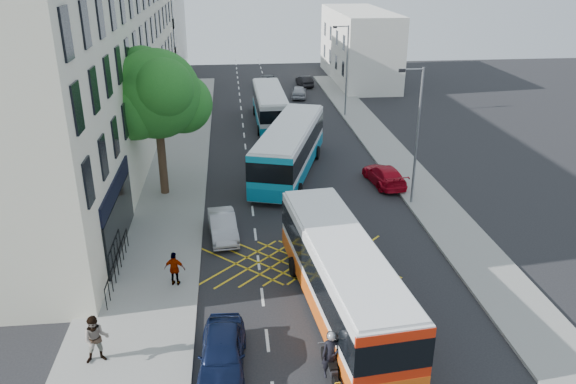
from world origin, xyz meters
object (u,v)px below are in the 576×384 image
object	(u,v)px
pedestrian_near	(96,339)
pedestrian_far	(175,269)
bus_mid	(290,149)
red_hatchback	(384,175)
street_tree	(156,95)
lamp_near	(416,130)
bus_far	(270,106)
distant_car_silver	(299,92)
lamp_far	(346,66)
distant_car_dark	(305,81)
parked_car_blue	(222,352)
parked_car_silver	(223,226)
bus_near	(341,276)
distant_car_grey	(268,81)
motorbike	(331,357)

from	to	relation	value
pedestrian_near	pedestrian_far	xyz separation A→B (m)	(2.38, 4.91, -0.14)
bus_mid	red_hatchback	xyz separation A→B (m)	(5.90, -2.55, -1.15)
street_tree	lamp_near	distance (m)	15.10
red_hatchback	bus_far	bearing A→B (deg)	-74.63
street_tree	distant_car_silver	distance (m)	27.85
red_hatchback	distant_car_silver	world-z (taller)	distant_car_silver
lamp_far	distant_car_dark	bearing A→B (deg)	98.30
lamp_far	bus_far	world-z (taller)	lamp_far
parked_car_blue	parked_car_silver	world-z (taller)	parked_car_blue
bus_far	distant_car_silver	size ratio (longest dim) A/B	2.85
lamp_far	parked_car_blue	xyz separation A→B (m)	(-11.10, -33.40, -3.93)
parked_car_blue	red_hatchback	xyz separation A→B (m)	(10.40, 16.67, -0.06)
bus_near	distant_car_grey	distance (m)	43.65
street_tree	bus_near	world-z (taller)	street_tree
distant_car_grey	pedestrian_near	bearing A→B (deg)	-94.12
bus_far	distant_car_grey	size ratio (longest dim) A/B	2.39
lamp_near	bus_mid	xyz separation A→B (m)	(-6.59, 5.83, -2.83)
parked_car_silver	pedestrian_far	world-z (taller)	pedestrian_far
red_hatchback	bus_near	bearing A→B (deg)	60.70
parked_car_blue	parked_car_silver	size ratio (longest dim) A/B	1.05
parked_car_silver	parked_car_blue	bearing A→B (deg)	-95.82
bus_near	distant_car_dark	xyz separation A→B (m)	(4.30, 43.55, -1.11)
lamp_far	bus_far	distance (m)	7.79
bus_near	bus_far	size ratio (longest dim) A/B	1.10
bus_far	pedestrian_near	bearing A→B (deg)	-105.84
bus_far	parked_car_blue	bearing A→B (deg)	-97.76
lamp_near	pedestrian_near	xyz separation A→B (m)	(-15.57, -12.71, -3.52)
distant_car_grey	red_hatchback	bearing A→B (deg)	-72.28
lamp_far	parked_car_blue	bearing A→B (deg)	-108.38
parked_car_blue	lamp_far	bearing A→B (deg)	74.52
street_tree	bus_near	bearing A→B (deg)	-57.51
bus_mid	red_hatchback	world-z (taller)	bus_mid
parked_car_silver	pedestrian_near	size ratio (longest dim) A/B	2.04
parked_car_silver	red_hatchback	size ratio (longest dim) A/B	0.88
lamp_near	red_hatchback	size ratio (longest dim) A/B	1.83
motorbike	red_hatchback	world-z (taller)	motorbike
distant_car_grey	distant_car_silver	world-z (taller)	distant_car_silver
lamp_near	bus_far	size ratio (longest dim) A/B	0.75
bus_near	parked_car_blue	bearing A→B (deg)	-153.84
bus_near	distant_car_grey	world-z (taller)	bus_near
street_tree	pedestrian_near	bearing A→B (deg)	-93.16
bus_near	pedestrian_far	distance (m)	7.47
bus_mid	distant_car_silver	distance (m)	22.17
motorbike	parked_car_silver	size ratio (longest dim) A/B	0.58
motorbike	parked_car_silver	world-z (taller)	motorbike
bus_far	street_tree	bearing A→B (deg)	-117.05
street_tree	pedestrian_far	xyz separation A→B (m)	(1.51, -10.77, -5.34)
parked_car_blue	pedestrian_far	size ratio (longest dim) A/B	2.53
bus_near	parked_car_silver	size ratio (longest dim) A/B	3.03
distant_car_grey	pedestrian_near	size ratio (longest dim) A/B	2.36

